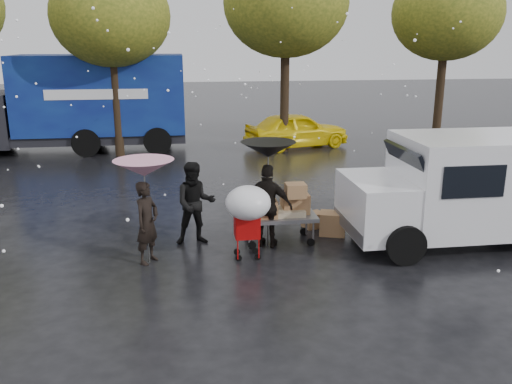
{
  "coord_description": "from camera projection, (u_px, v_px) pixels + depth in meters",
  "views": [
    {
      "loc": [
        -1.36,
        -9.61,
        4.03
      ],
      "look_at": [
        0.16,
        1.0,
        1.0
      ],
      "focal_mm": 38.0,
      "sensor_mm": 36.0,
      "label": 1
    }
  ],
  "objects": [
    {
      "name": "ground",
      "position": [
        255.0,
        256.0,
        10.44
      ],
      "size": [
        90.0,
        90.0,
        0.0
      ],
      "primitive_type": "plane",
      "color": "black",
      "rests_on": "ground"
    },
    {
      "name": "person_pink",
      "position": [
        147.0,
        223.0,
        9.97
      ],
      "size": [
        0.62,
        0.68,
        1.56
      ],
      "primitive_type": "imported",
      "rotation": [
        0.0,
        0.0,
        0.98
      ],
      "color": "black",
      "rests_on": "ground"
    },
    {
      "name": "person_middle",
      "position": [
        195.0,
        203.0,
        10.89
      ],
      "size": [
        0.86,
        0.69,
        1.7
      ],
      "primitive_type": "imported",
      "rotation": [
        0.0,
        0.0,
        0.06
      ],
      "color": "black",
      "rests_on": "ground"
    },
    {
      "name": "person_black",
      "position": [
        268.0,
        206.0,
        10.74
      ],
      "size": [
        1.07,
        0.77,
        1.69
      ],
      "primitive_type": "imported",
      "rotation": [
        0.0,
        0.0,
        2.74
      ],
      "color": "black",
      "rests_on": "ground"
    },
    {
      "name": "umbrella_pink",
      "position": [
        144.0,
        168.0,
        9.69
      ],
      "size": [
        1.09,
        1.09,
        1.96
      ],
      "color": "#4C4C4C",
      "rests_on": "ground"
    },
    {
      "name": "umbrella_black",
      "position": [
        268.0,
        150.0,
        10.43
      ],
      "size": [
        1.08,
        1.08,
        2.14
      ],
      "color": "#4C4C4C",
      "rests_on": "ground"
    },
    {
      "name": "vendor_cart",
      "position": [
        283.0,
        208.0,
        11.0
      ],
      "size": [
        1.52,
        0.8,
        1.27
      ],
      "color": "slate",
      "rests_on": "ground"
    },
    {
      "name": "shopping_cart",
      "position": [
        248.0,
        207.0,
        9.96
      ],
      "size": [
        0.84,
        0.84,
        1.46
      ],
      "color": "#BE0A0B",
      "rests_on": "ground"
    },
    {
      "name": "white_van",
      "position": [
        474.0,
        187.0,
        10.94
      ],
      "size": [
        4.91,
        2.18,
        2.2
      ],
      "color": "white",
      "rests_on": "ground"
    },
    {
      "name": "blue_truck",
      "position": [
        79.0,
        104.0,
        19.9
      ],
      "size": [
        8.3,
        2.6,
        3.5
      ],
      "color": "navy",
      "rests_on": "ground"
    },
    {
      "name": "box_ground_near",
      "position": [
        333.0,
        223.0,
        11.56
      ],
      "size": [
        0.65,
        0.58,
        0.49
      ],
      "primitive_type": "cube",
      "rotation": [
        0.0,
        0.0,
        -0.31
      ],
      "color": "olive",
      "rests_on": "ground"
    },
    {
      "name": "box_ground_far",
      "position": [
        313.0,
        220.0,
        12.02
      ],
      "size": [
        0.52,
        0.47,
        0.34
      ],
      "primitive_type": "cube",
      "rotation": [
        0.0,
        0.0,
        0.36
      ],
      "color": "olive",
      "rests_on": "ground"
    },
    {
      "name": "yellow_taxi",
      "position": [
        297.0,
        130.0,
        20.78
      ],
      "size": [
        4.27,
        2.58,
        1.36
      ],
      "primitive_type": "imported",
      "rotation": [
        0.0,
        0.0,
        1.83
      ],
      "color": "yellow",
      "rests_on": "ground"
    },
    {
      "name": "tree_row",
      "position": [
        201.0,
        9.0,
        18.54
      ],
      "size": [
        21.6,
        4.4,
        7.12
      ],
      "color": "black",
      "rests_on": "ground"
    }
  ]
}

